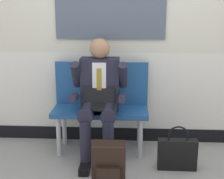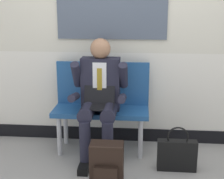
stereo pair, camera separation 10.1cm
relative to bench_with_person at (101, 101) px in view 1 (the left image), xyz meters
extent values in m
plane|color=gray|center=(0.27, -0.43, -0.54)|extent=(18.00, 18.00, 0.00)
cube|color=silver|center=(0.27, 0.27, 0.05)|extent=(6.47, 0.12, 0.89)
cube|color=black|center=(0.27, 0.27, -0.47)|extent=(6.47, 0.14, 0.15)
cube|color=navy|center=(0.00, -0.08, -0.09)|extent=(1.01, 0.42, 0.05)
cube|color=navy|center=(0.00, 0.10, 0.17)|extent=(1.01, 0.04, 0.47)
cylinder|color=#B7B7BC|center=(-0.43, -0.23, -0.33)|extent=(0.05, 0.05, 0.43)
cylinder|color=#B7B7BC|center=(-0.43, 0.07, -0.33)|extent=(0.05, 0.05, 0.43)
cylinder|color=#B7B7BC|center=(0.43, -0.23, -0.33)|extent=(0.05, 0.05, 0.43)
cylinder|color=#B7B7BC|center=(0.43, 0.07, -0.33)|extent=(0.05, 0.05, 0.43)
cylinder|color=#1E1E2D|center=(-0.11, -0.29, -0.02)|extent=(0.15, 0.40, 0.15)
cylinder|color=#1E1E2D|center=(-0.11, -0.48, -0.30)|extent=(0.11, 0.11, 0.48)
cube|color=black|center=(-0.11, -0.54, -0.51)|extent=(0.10, 0.26, 0.07)
cylinder|color=#1E1E2D|center=(0.11, -0.29, -0.02)|extent=(0.15, 0.40, 0.15)
cylinder|color=#1E1E2D|center=(0.11, -0.48, -0.30)|extent=(0.11, 0.11, 0.48)
cube|color=black|center=(0.11, -0.54, -0.51)|extent=(0.10, 0.26, 0.07)
cube|color=#1E1E2D|center=(0.00, -0.08, 0.21)|extent=(0.40, 0.18, 0.55)
cube|color=silver|center=(0.00, -0.17, 0.26)|extent=(0.14, 0.01, 0.39)
cube|color=olive|center=(0.00, -0.18, 0.23)|extent=(0.05, 0.01, 0.33)
sphere|color=#9E7051|center=(0.00, -0.08, 0.58)|extent=(0.21, 0.21, 0.21)
cylinder|color=#1E1E2D|center=(-0.24, -0.15, 0.32)|extent=(0.09, 0.25, 0.30)
cylinder|color=#1E1E2D|center=(-0.24, -0.32, 0.13)|extent=(0.08, 0.27, 0.12)
cylinder|color=#1E1E2D|center=(0.24, -0.15, 0.32)|extent=(0.09, 0.25, 0.30)
cylinder|color=#1E1E2D|center=(0.24, -0.32, 0.13)|extent=(0.08, 0.27, 0.12)
cube|color=black|center=(0.00, -0.32, 0.04)|extent=(0.31, 0.22, 0.02)
cube|color=black|center=(0.00, -0.19, 0.15)|extent=(0.31, 0.08, 0.21)
cube|color=black|center=(0.14, -0.85, -0.33)|extent=(0.29, 0.16, 0.43)
cube|color=black|center=(0.14, -0.95, -0.39)|extent=(0.20, 0.04, 0.21)
cube|color=black|center=(0.78, -0.45, -0.39)|extent=(0.38, 0.10, 0.30)
torus|color=black|center=(0.78, -0.45, -0.20)|extent=(0.20, 0.02, 0.20)
camera|label=1|loc=(0.32, -3.47, 1.07)|focal=53.89mm
camera|label=2|loc=(0.42, -3.46, 1.07)|focal=53.89mm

